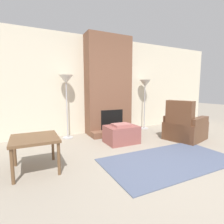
{
  "coord_description": "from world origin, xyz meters",
  "views": [
    {
      "loc": [
        -2.03,
        -1.67,
        1.2
      ],
      "look_at": [
        0.0,
        2.43,
        0.6
      ],
      "focal_mm": 28.0,
      "sensor_mm": 36.0,
      "label": 1
    }
  ],
  "objects_px": {
    "ottoman": "(121,134)",
    "armchair": "(184,128)",
    "side_table": "(35,141)",
    "floor_lamp_right": "(145,87)",
    "floor_lamp_left": "(66,84)"
  },
  "relations": [
    {
      "from": "ottoman",
      "to": "armchair",
      "type": "bearing_deg",
      "value": -16.68
    },
    {
      "from": "side_table",
      "to": "floor_lamp_right",
      "type": "distance_m",
      "value": 3.6
    },
    {
      "from": "armchair",
      "to": "ottoman",
      "type": "bearing_deg",
      "value": 56.86
    },
    {
      "from": "ottoman",
      "to": "floor_lamp_right",
      "type": "xyz_separation_m",
      "value": [
        1.34,
        0.95,
        1.07
      ]
    },
    {
      "from": "armchair",
      "to": "floor_lamp_left",
      "type": "xyz_separation_m",
      "value": [
        -2.46,
        1.39,
        1.04
      ]
    },
    {
      "from": "ottoman",
      "to": "armchair",
      "type": "relative_size",
      "value": 0.68
    },
    {
      "from": "armchair",
      "to": "floor_lamp_left",
      "type": "distance_m",
      "value": 3.01
    },
    {
      "from": "floor_lamp_left",
      "to": "armchair",
      "type": "bearing_deg",
      "value": -29.49
    },
    {
      "from": "side_table",
      "to": "floor_lamp_right",
      "type": "bearing_deg",
      "value": 26.45
    },
    {
      "from": "side_table",
      "to": "floor_lamp_left",
      "type": "bearing_deg",
      "value": 62.65
    },
    {
      "from": "ottoman",
      "to": "floor_lamp_left",
      "type": "xyz_separation_m",
      "value": [
        -0.99,
        0.95,
        1.12
      ]
    },
    {
      "from": "ottoman",
      "to": "side_table",
      "type": "distance_m",
      "value": 1.92
    },
    {
      "from": "floor_lamp_left",
      "to": "floor_lamp_right",
      "type": "relative_size",
      "value": 1.04
    },
    {
      "from": "armchair",
      "to": "floor_lamp_right",
      "type": "height_order",
      "value": "floor_lamp_right"
    },
    {
      "from": "floor_lamp_right",
      "to": "side_table",
      "type": "bearing_deg",
      "value": -153.55
    }
  ]
}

